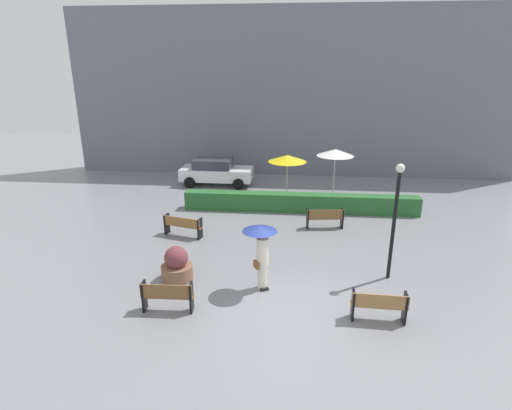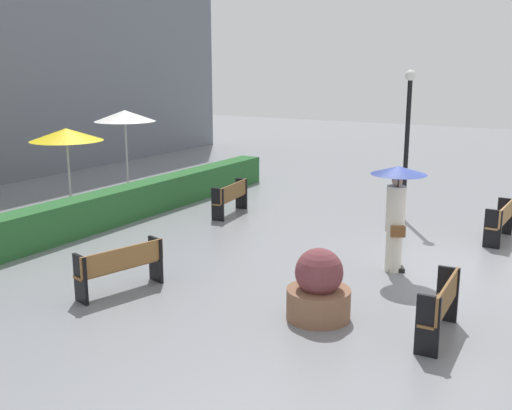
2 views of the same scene
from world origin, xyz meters
name	(u,v)px [view 1 (image 1 of 2)]	position (x,y,z in m)	size (l,w,h in m)	color
ground_plane	(284,305)	(0.00, 0.00, 0.00)	(60.00, 60.00, 0.00)	gray
bench_far_left	(183,225)	(-4.35, 4.81, 0.51)	(1.71, 0.79, 0.87)	olive
bench_back_row	(325,217)	(1.60, 6.27, 0.52)	(1.66, 0.55, 0.88)	brown
bench_near_right	(379,305)	(2.63, -0.56, 0.52)	(1.53, 0.43, 0.89)	#9E7242
bench_near_left	(167,295)	(-3.33, -0.64, 0.54)	(1.51, 0.39, 0.91)	brown
pedestrian_with_umbrella	(261,247)	(-0.76, 0.91, 1.44)	(1.08, 1.08, 2.15)	silver
planter_pot	(177,265)	(-3.59, 1.25, 0.50)	(1.05, 1.05, 1.18)	brown
lamp_post	(395,210)	(3.44, 2.02, 2.40)	(0.28, 0.28, 3.92)	black
patio_umbrella_yellow	(287,159)	(-0.18, 10.60, 2.14)	(2.03, 2.03, 2.32)	silver
patio_umbrella_white	(335,153)	(2.30, 10.68, 2.48)	(1.92, 1.92, 2.66)	silver
hedge_strip	(300,203)	(0.53, 8.40, 0.44)	(11.31, 0.70, 0.89)	#28602D
building_facade	(293,94)	(0.00, 16.00, 5.08)	(28.00, 1.20, 10.17)	slate
parked_car	(216,171)	(-4.43, 12.73, 0.82)	(4.24, 2.05, 1.57)	silver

